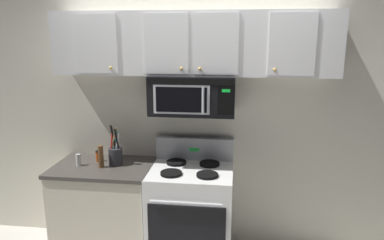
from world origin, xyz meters
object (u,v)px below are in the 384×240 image
object	(u,v)px
over_range_microwave	(193,95)
stove_range	(191,212)
utensil_crock_charcoal	(115,154)
salt_shaker	(78,160)
pepper_mill	(101,157)
spice_jar	(98,156)

from	to	relation	value
over_range_microwave	stove_range	bearing A→B (deg)	-89.86
stove_range	over_range_microwave	xyz separation A→B (m)	(-0.00, 0.12, 1.11)
utensil_crock_charcoal	salt_shaker	bearing A→B (deg)	-168.48
over_range_microwave	salt_shaker	world-z (taller)	over_range_microwave
pepper_mill	spice_jar	xyz separation A→B (m)	(-0.09, 0.15, -0.05)
over_range_microwave	pepper_mill	xyz separation A→B (m)	(-0.84, -0.16, -0.57)
utensil_crock_charcoal	over_range_microwave	bearing A→B (deg)	6.14
over_range_microwave	spice_jar	xyz separation A→B (m)	(-0.93, -0.01, -0.62)
salt_shaker	over_range_microwave	bearing A→B (deg)	7.87
salt_shaker	spice_jar	bearing A→B (deg)	45.12
stove_range	utensil_crock_charcoal	xyz separation A→B (m)	(-0.73, 0.04, 0.53)
utensil_crock_charcoal	salt_shaker	size ratio (longest dim) A/B	3.48
salt_shaker	pepper_mill	size ratio (longest dim) A/B	0.54
pepper_mill	over_range_microwave	bearing A→B (deg)	11.05
stove_range	spice_jar	world-z (taller)	stove_range
stove_range	spice_jar	size ratio (longest dim) A/B	10.15
salt_shaker	pepper_mill	bearing A→B (deg)	-4.06
salt_shaker	pepper_mill	distance (m)	0.23
stove_range	over_range_microwave	size ratio (longest dim) A/B	1.47
utensil_crock_charcoal	salt_shaker	world-z (taller)	utensil_crock_charcoal
utensil_crock_charcoal	spice_jar	size ratio (longest dim) A/B	3.54
over_range_microwave	utensil_crock_charcoal	distance (m)	0.93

